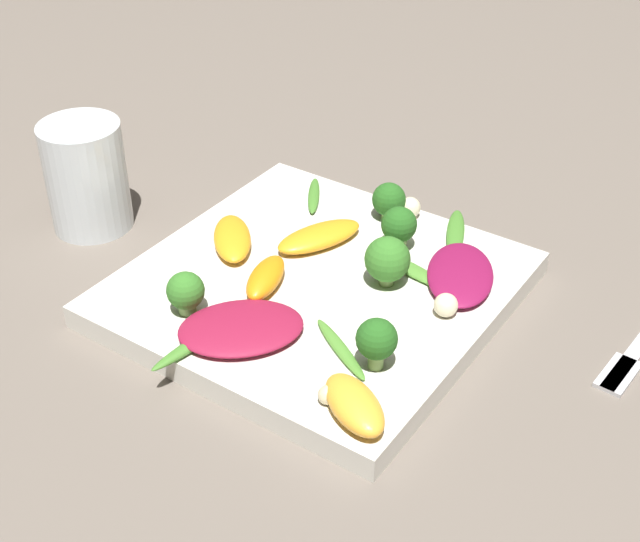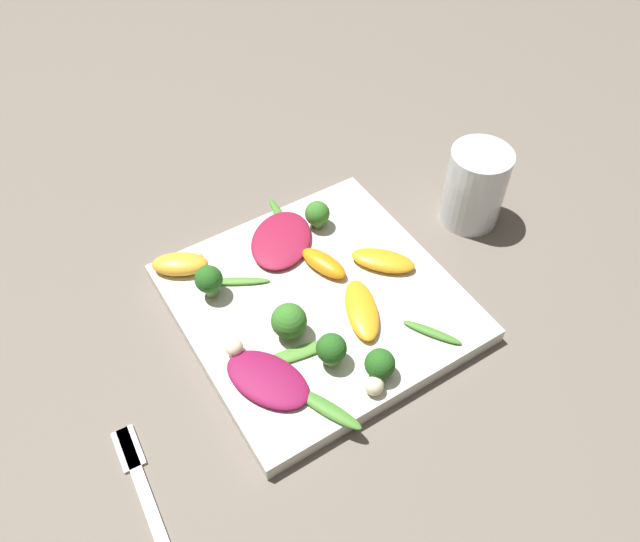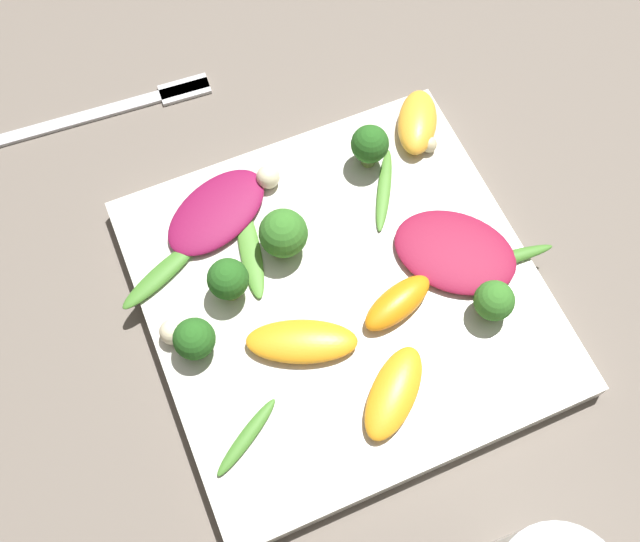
{
  "view_description": "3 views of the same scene",
  "coord_description": "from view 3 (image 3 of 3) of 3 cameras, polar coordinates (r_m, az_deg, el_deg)",
  "views": [
    {
      "loc": [
        -0.33,
        0.48,
        0.44
      ],
      "look_at": [
        -0.01,
        0.01,
        0.04
      ],
      "focal_mm": 50.0,
      "sensor_mm": 36.0,
      "label": 1
    },
    {
      "loc": [
        -0.22,
        -0.35,
        0.55
      ],
      "look_at": [
        0.01,
        0.01,
        0.04
      ],
      "focal_mm": 35.0,
      "sensor_mm": 36.0,
      "label": 2
    },
    {
      "loc": [
        0.19,
        -0.1,
        0.52
      ],
      "look_at": [
        -0.02,
        -0.01,
        0.03
      ],
      "focal_mm": 42.0,
      "sensor_mm": 36.0,
      "label": 3
    }
  ],
  "objects": [
    {
      "name": "ground_plane",
      "position": [
        0.57,
        1.68,
        -2.3
      ],
      "size": [
        2.4,
        2.4,
        0.0
      ],
      "primitive_type": "plane",
      "color": "#6B6056"
    },
    {
      "name": "plate",
      "position": [
        0.56,
        1.71,
        -1.91
      ],
      "size": [
        0.28,
        0.28,
        0.02
      ],
      "color": "silver",
      "rests_on": "ground_plane"
    },
    {
      "name": "fork",
      "position": [
        0.68,
        -14.76,
        12.12
      ],
      "size": [
        0.03,
        0.2,
        0.01
      ],
      "color": "silver",
      "rests_on": "ground_plane"
    },
    {
      "name": "radicchio_leaf_0",
      "position": [
        0.58,
        -7.88,
        4.49
      ],
      "size": [
        0.09,
        0.1,
        0.01
      ],
      "color": "maroon",
      "rests_on": "plate"
    },
    {
      "name": "radicchio_leaf_1",
      "position": [
        0.56,
        10.25,
        1.45
      ],
      "size": [
        0.11,
        0.11,
        0.01
      ],
      "color": "maroon",
      "rests_on": "plate"
    },
    {
      "name": "orange_segment_0",
      "position": [
        0.52,
        5.76,
        -9.16
      ],
      "size": [
        0.07,
        0.07,
        0.01
      ],
      "color": "orange",
      "rests_on": "plate"
    },
    {
      "name": "orange_segment_1",
      "position": [
        0.53,
        -1.4,
        -5.39
      ],
      "size": [
        0.06,
        0.09,
        0.01
      ],
      "color": "orange",
      "rests_on": "plate"
    },
    {
      "name": "orange_segment_2",
      "position": [
        0.62,
        7.43,
        11.19
      ],
      "size": [
        0.07,
        0.06,
        0.02
      ],
      "color": "#FCAD33",
      "rests_on": "plate"
    },
    {
      "name": "orange_segment_3",
      "position": [
        0.54,
        5.93,
        -2.43
      ],
      "size": [
        0.04,
        0.06,
        0.02
      ],
      "color": "orange",
      "rests_on": "plate"
    },
    {
      "name": "broccoli_floret_0",
      "position": [
        0.58,
        3.82,
        9.56
      ],
      "size": [
        0.03,
        0.03,
        0.04
      ],
      "color": "#84AD5B",
      "rests_on": "plate"
    },
    {
      "name": "broccoli_floret_1",
      "position": [
        0.52,
        -9.54,
        -5.16
      ],
      "size": [
        0.03,
        0.03,
        0.03
      ],
      "color": "#7A9E51",
      "rests_on": "plate"
    },
    {
      "name": "broccoli_floret_2",
      "position": [
        0.54,
        13.11,
        -2.26
      ],
      "size": [
        0.03,
        0.03,
        0.03
      ],
      "color": "#84AD5B",
      "rests_on": "plate"
    },
    {
      "name": "broccoli_floret_3",
      "position": [
        0.54,
        -2.81,
        2.86
      ],
      "size": [
        0.04,
        0.04,
        0.04
      ],
      "color": "#7A9E51",
      "rests_on": "plate"
    },
    {
      "name": "broccoli_floret_4",
      "position": [
        0.53,
        -7.01,
        -0.68
      ],
      "size": [
        0.03,
        0.03,
        0.04
      ],
      "color": "#84AD5B",
      "rests_on": "plate"
    },
    {
      "name": "arugula_sprig_0",
      "position": [
        0.56,
        -5.36,
        1.65
      ],
      "size": [
        0.08,
        0.03,
        0.01
      ],
      "color": "#518E33",
      "rests_on": "plate"
    },
    {
      "name": "arugula_sprig_1",
      "position": [
        0.59,
        4.9,
        6.2
      ],
      "size": [
        0.07,
        0.05,
        0.0
      ],
      "color": "#518E33",
      "rests_on": "plate"
    },
    {
      "name": "arugula_sprig_2",
      "position": [
        0.56,
        -12.0,
        -0.24
      ],
      "size": [
        0.04,
        0.07,
        0.01
      ],
      "color": "#47842D",
      "rests_on": "plate"
    },
    {
      "name": "arugula_sprig_3",
      "position": [
        0.57,
        13.12,
        0.69
      ],
      "size": [
        0.02,
        0.09,
        0.01
      ],
      "color": "#47842D",
      "rests_on": "plate"
    },
    {
      "name": "arugula_sprig_4",
      "position": [
        0.52,
        -5.6,
        -12.47
      ],
      "size": [
        0.04,
        0.06,
        0.01
      ],
      "color": "#47842D",
      "rests_on": "plate"
    },
    {
      "name": "macadamia_nut_0",
      "position": [
        0.61,
        8.27,
        9.54
      ],
      "size": [
        0.01,
        0.01,
        0.01
      ],
      "color": "beige",
      "rests_on": "plate"
    },
    {
      "name": "macadamia_nut_1",
      "position": [
        0.54,
        -11.17,
        -4.55
      ],
      "size": [
        0.02,
        0.02,
        0.02
      ],
      "color": "beige",
      "rests_on": "plate"
    },
    {
      "name": "macadamia_nut_2",
      "position": [
        0.58,
        -3.98,
        7.17
      ],
      "size": [
        0.02,
        0.02,
        0.02
      ],
      "color": "beige",
      "rests_on": "plate"
    }
  ]
}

